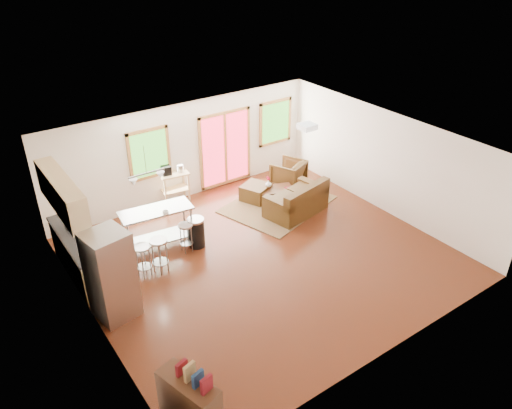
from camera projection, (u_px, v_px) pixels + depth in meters
floor at (264, 257)px, 11.08m from camera, size 7.50×7.00×0.02m
ceiling at (265, 148)px, 9.79m from camera, size 7.50×7.00×0.02m
back_wall at (185, 151)px, 12.93m from camera, size 7.50×0.02×2.60m
left_wall at (87, 269)px, 8.55m from camera, size 0.02×7.00×2.60m
right_wall at (387, 163)px, 12.32m from camera, size 0.02×7.00×2.60m
front_wall at (393, 295)px, 7.94m from camera, size 7.50×0.02×2.60m
window_left at (149, 154)px, 12.30m from camera, size 1.10×0.05×1.30m
french_doors at (225, 149)px, 13.60m from camera, size 1.60×0.05×2.10m
window_right at (275, 122)px, 14.25m from camera, size 1.10×0.05×1.30m
rug at (278, 204)px, 13.12m from camera, size 3.13×2.72×0.03m
loveseat at (297, 202)px, 12.58m from camera, size 1.73×1.20×0.85m
coffee_table at (276, 190)px, 13.17m from camera, size 1.03×0.82×0.36m
armchair at (288, 172)px, 13.87m from camera, size 1.04×1.01×0.83m
ottoman at (256, 193)px, 13.25m from camera, size 0.87×0.87×0.44m
vase at (268, 183)px, 13.10m from camera, size 0.18×0.19×0.29m
book at (287, 185)px, 12.89m from camera, size 0.22×0.06×0.29m
cabinets at (75, 237)px, 10.08m from camera, size 0.64×2.24×2.30m
refrigerator at (111, 275)px, 9.04m from camera, size 0.83×0.81×1.80m
island at (157, 222)px, 11.05m from camera, size 1.64×0.81×1.00m
cup at (166, 212)px, 10.77m from camera, size 0.14×0.11×0.13m
bar_stool_a at (143, 254)px, 10.23m from camera, size 0.41×0.41×0.73m
bar_stool_b at (159, 248)px, 10.33m from camera, size 0.48×0.48×0.80m
bar_stool_c at (186, 231)px, 11.03m from camera, size 0.33×0.33×0.69m
trash_can at (196, 232)px, 11.29m from camera, size 0.45×0.45×0.71m
kitchen_cart at (173, 177)px, 12.81m from camera, size 0.79×0.57×1.12m
bookshelf at (190, 402)px, 7.19m from camera, size 0.63×1.05×1.16m
ceiling_flush at (307, 127)px, 11.06m from camera, size 0.35×0.35×0.12m
pendant_light at (147, 178)px, 10.26m from camera, size 0.80×0.18×0.79m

